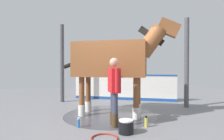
{
  "coord_description": "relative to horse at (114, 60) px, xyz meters",
  "views": [
    {
      "loc": [
        -5.06,
        0.72,
        1.42
      ],
      "look_at": [
        -0.14,
        -0.08,
        1.33
      ],
      "focal_mm": 30.04,
      "sensor_mm": 36.0,
      "label": 1
    }
  ],
  "objects": [
    {
      "name": "wet_patch",
      "position": [
        0.04,
        0.11,
        -1.61
      ],
      "size": [
        2.72,
        2.72,
        0.0
      ],
      "primitive_type": "cylinder",
      "color": "#4C4C54",
      "rests_on": "ground"
    },
    {
      "name": "roof_post_far",
      "position": [
        2.42,
        1.72,
        -0.04
      ],
      "size": [
        0.16,
        0.16,
        3.13
      ],
      "primitive_type": "cylinder",
      "color": "#4C4C51",
      "rests_on": "ground"
    },
    {
      "name": "hose_coil",
      "position": [
        -1.77,
        0.51,
        -1.59
      ],
      "size": [
        0.54,
        0.54,
        0.03
      ],
      "primitive_type": "torus",
      "color": "#B72D1E",
      "rests_on": "ground"
    },
    {
      "name": "bottle_shampoo",
      "position": [
        -1.2,
        -0.55,
        -1.49
      ],
      "size": [
        0.07,
        0.07,
        0.27
      ],
      "color": "#D8CC4C",
      "rests_on": "ground"
    },
    {
      "name": "bottle_spray",
      "position": [
        -0.97,
        1.02,
        -1.5
      ],
      "size": [
        0.06,
        0.06,
        0.23
      ],
      "color": "blue",
      "rests_on": "ground"
    },
    {
      "name": "ground_plane",
      "position": [
        -0.33,
        0.23,
        -1.62
      ],
      "size": [
        16.0,
        16.0,
        0.02
      ],
      "primitive_type": "cube",
      "color": "gray"
    },
    {
      "name": "roof_post_near",
      "position": [
        0.66,
        -2.69,
        -0.04
      ],
      "size": [
        0.16,
        0.16,
        3.13
      ],
      "primitive_type": "cylinder",
      "color": "#4C4C51",
      "rests_on": "ground"
    },
    {
      "name": "wash_bucket",
      "position": [
        -1.52,
        0.01,
        -1.46
      ],
      "size": [
        0.33,
        0.33,
        0.29
      ],
      "color": "black",
      "rests_on": "ground"
    },
    {
      "name": "handler",
      "position": [
        -0.98,
        0.18,
        -0.67
      ],
      "size": [
        0.66,
        0.25,
        1.64
      ],
      "rotation": [
        0.0,
        0.0,
        1.62
      ],
      "color": "#47331E",
      "rests_on": "ground"
    },
    {
      "name": "barrier_wall",
      "position": [
        2.42,
        -0.84,
        -1.1
      ],
      "size": [
        1.69,
        4.08,
        1.1
      ],
      "color": "white",
      "rests_on": "ground"
    },
    {
      "name": "horse",
      "position": [
        0.0,
        0.0,
        0.0
      ],
      "size": [
        1.7,
        3.28,
        2.76
      ],
      "rotation": [
        0.0,
        0.0,
        -1.95
      ],
      "color": "brown",
      "rests_on": "ground"
    }
  ]
}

